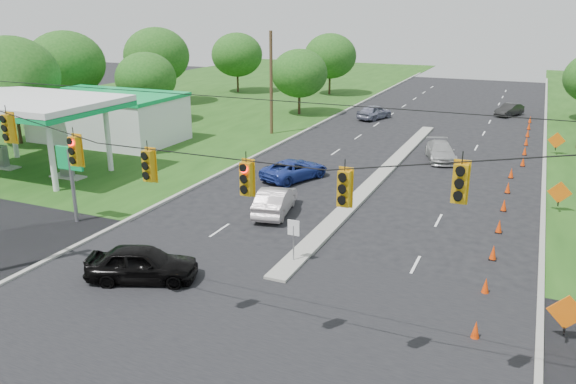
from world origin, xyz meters
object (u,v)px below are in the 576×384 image
at_px(gas_station, 96,115).
at_px(white_sedan, 275,201).
at_px(blue_pickup, 295,169).
at_px(black_sedan, 142,264).

height_order(gas_station, white_sedan, gas_station).
bearing_deg(gas_station, blue_pickup, -7.15).
height_order(gas_station, black_sedan, gas_station).
bearing_deg(blue_pickup, gas_station, 14.86).
bearing_deg(black_sedan, blue_pickup, -21.87).
distance_m(gas_station, black_sedan, 26.14).
distance_m(gas_station, white_sedan, 22.05).
height_order(black_sedan, white_sedan, black_sedan).
height_order(black_sedan, blue_pickup, black_sedan).
bearing_deg(black_sedan, gas_station, 23.60).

